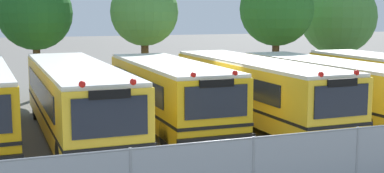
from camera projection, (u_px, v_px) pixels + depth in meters
The scene contains 11 objects.
ground_plane at pixel (213, 125), 20.96m from camera, with size 160.00×160.00×0.00m, color #595651.
school_bus_1 at pixel (76, 98), 18.74m from camera, with size 2.52×11.67×2.75m.
school_bus_2 at pixel (169, 92), 20.36m from camera, with size 2.61×9.54×2.68m.
school_bus_3 at pixel (254, 88), 21.40m from camera, with size 2.56×11.56×2.68m.
school_bus_4 at pixel (326, 85), 22.82m from camera, with size 2.75×10.83×2.53m.
tree_1 at pixel (35, 11), 26.85m from camera, with size 3.78×3.78×6.30m.
tree_2 at pixel (147, 12), 27.68m from camera, with size 3.57×3.57×6.25m.
tree_3 at pixel (275, 9), 30.68m from camera, with size 4.30×4.30×6.78m.
tree_4 at pixel (336, 18), 34.66m from camera, with size 4.95×4.95×6.60m.
chainlink_fence at pixel (356, 160), 12.79m from camera, with size 22.41×0.07×1.72m.
traffic_cone at pixel (356, 164), 14.62m from camera, with size 0.43×0.43×0.56m, color #EA5914.
Camera 1 is at (-7.98, -18.94, 4.45)m, focal length 49.59 mm.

